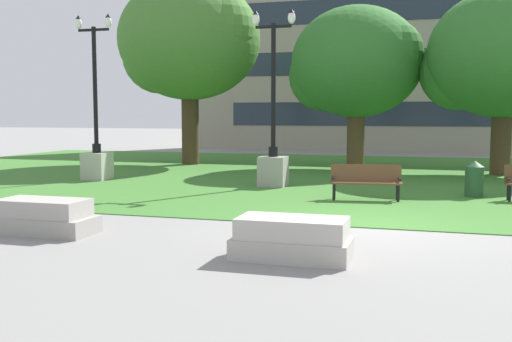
% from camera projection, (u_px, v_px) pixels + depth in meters
% --- Properties ---
extents(ground_plane, '(140.00, 140.00, 0.00)m').
position_uv_depth(ground_plane, '(364.00, 228.00, 11.62)').
color(ground_plane, gray).
extents(grass_lawn, '(40.00, 20.00, 0.02)m').
position_uv_depth(grass_lawn, '(395.00, 176.00, 21.17)').
color(grass_lawn, '#3D752D').
rests_on(grass_lawn, ground).
extents(concrete_block_center, '(1.80, 0.90, 0.64)m').
position_uv_depth(concrete_block_center, '(45.00, 217.00, 11.10)').
color(concrete_block_center, '#9E9991').
rests_on(concrete_block_center, ground).
extents(concrete_block_left, '(1.80, 0.90, 0.64)m').
position_uv_depth(concrete_block_left, '(292.00, 239.00, 9.15)').
color(concrete_block_left, '#B2ADA3').
rests_on(concrete_block_left, ground).
extents(park_bench_near_right, '(1.85, 0.75, 0.90)m').
position_uv_depth(park_bench_near_right, '(366.00, 180.00, 15.31)').
color(park_bench_near_right, brown).
rests_on(park_bench_near_right, grass_lawn).
extents(lamp_post_left, '(1.32, 0.80, 5.27)m').
position_uv_depth(lamp_post_left, '(273.00, 151.00, 18.13)').
color(lamp_post_left, gray).
rests_on(lamp_post_left, grass_lawn).
extents(lamp_post_right, '(1.32, 0.80, 5.43)m').
position_uv_depth(lamp_post_right, '(97.00, 147.00, 19.91)').
color(lamp_post_right, '#ADA89E').
rests_on(lamp_post_right, grass_lawn).
extents(tree_near_right, '(6.39, 6.09, 7.96)m').
position_uv_depth(tree_near_right, '(188.00, 41.00, 25.68)').
color(tree_near_right, '#42301E').
rests_on(tree_near_right, grass_lawn).
extents(tree_far_right, '(5.42, 5.16, 6.44)m').
position_uv_depth(tree_far_right, '(355.00, 64.00, 23.70)').
color(tree_far_right, '#4C3823').
rests_on(tree_far_right, grass_lawn).
extents(tree_near_left, '(5.64, 5.37, 6.61)m').
position_uv_depth(tree_near_left, '(502.00, 56.00, 21.32)').
color(tree_near_left, '#42301E').
rests_on(tree_near_left, grass_lawn).
extents(trash_bin, '(0.49, 0.49, 0.96)m').
position_uv_depth(trash_bin, '(474.00, 179.00, 15.84)').
color(trash_bin, '#234C28').
rests_on(trash_bin, grass_lawn).
extents(building_facade_distant, '(24.70, 1.03, 11.73)m').
position_uv_depth(building_facade_distant, '(387.00, 51.00, 34.86)').
color(building_facade_distant, gray).
rests_on(building_facade_distant, ground).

